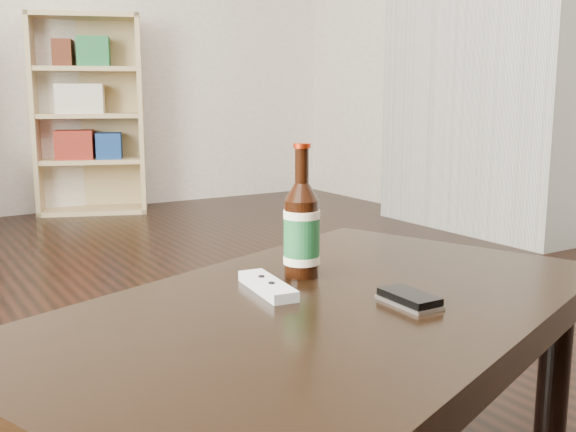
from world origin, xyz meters
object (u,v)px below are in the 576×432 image
coffee_table (325,333)px  beer_bottle (302,230)px  phone (409,299)px  remote (267,286)px  bookshelf (88,111)px

coffee_table → beer_bottle: beer_bottle is taller
phone → remote: bearing=131.9°
bookshelf → coffee_table: (-0.56, -3.40, -0.28)m
beer_bottle → remote: 0.14m
phone → remote: size_ratio=0.65×
bookshelf → remote: bookshelf is taller
bookshelf → beer_bottle: (-0.51, -3.25, -0.14)m
phone → remote: 0.25m
beer_bottle → bookshelf: bearing=81.1°
bookshelf → beer_bottle: bearing=-78.1°
remote → coffee_table: bearing=-56.9°
coffee_table → beer_bottle: bearing=70.9°
bookshelf → phone: (-0.45, -3.49, -0.22)m
bookshelf → phone: 3.52m
beer_bottle → remote: size_ratio=1.47×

